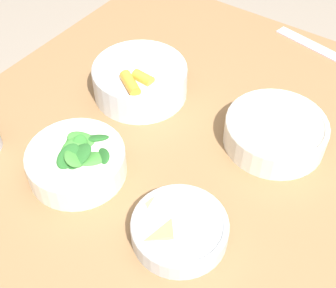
{
  "coord_description": "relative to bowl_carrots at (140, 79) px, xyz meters",
  "views": [
    {
      "loc": [
        0.24,
        -0.42,
        1.39
      ],
      "look_at": [
        -0.07,
        0.03,
        0.8
      ],
      "focal_mm": 50.0,
      "sensor_mm": 36.0,
      "label": 1
    }
  ],
  "objects": [
    {
      "name": "dining_table",
      "position": [
        0.21,
        -0.14,
        -0.15
      ],
      "size": [
        0.99,
        1.08,
        0.77
      ],
      "color": "olive",
      "rests_on": "ground_plane"
    },
    {
      "name": "bowl_carrots",
      "position": [
        0.0,
        0.0,
        0.0
      ],
      "size": [
        0.19,
        0.19,
        0.08
      ],
      "color": "silver",
      "rests_on": "dining_table"
    },
    {
      "name": "bowl_greens",
      "position": [
        0.04,
        -0.22,
        -0.01
      ],
      "size": [
        0.17,
        0.17,
        0.08
      ],
      "color": "silver",
      "rests_on": "dining_table"
    },
    {
      "name": "bowl_beans_hotdog",
      "position": [
        0.28,
        0.03,
        -0.01
      ],
      "size": [
        0.18,
        0.18,
        0.05
      ],
      "color": "silver",
      "rests_on": "dining_table"
    },
    {
      "name": "bowl_cookies",
      "position": [
        0.25,
        -0.23,
        -0.02
      ],
      "size": [
        0.15,
        0.15,
        0.04
      ],
      "color": "silver",
      "rests_on": "dining_table"
    }
  ]
}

